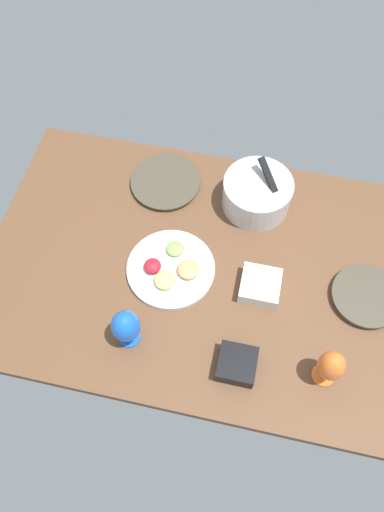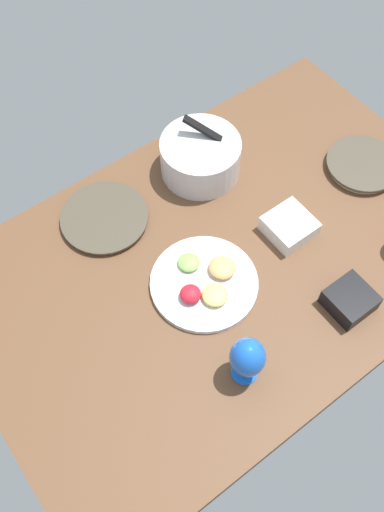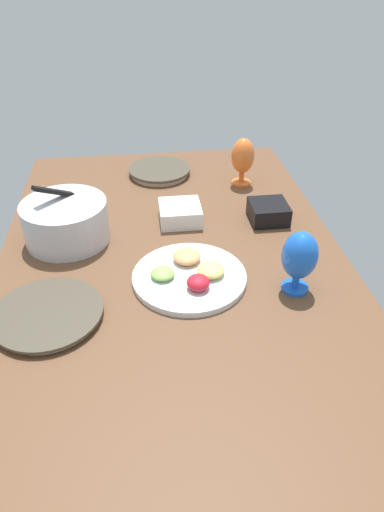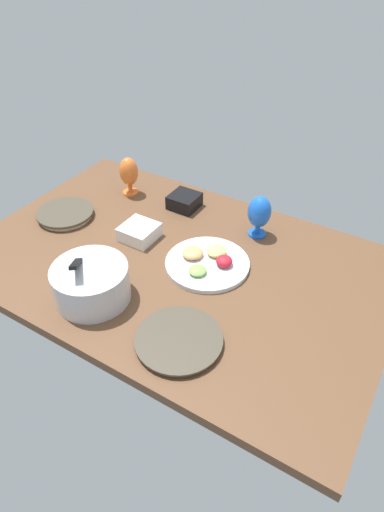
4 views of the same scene
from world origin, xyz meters
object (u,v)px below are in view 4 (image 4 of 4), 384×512
object	(u,v)px
dinner_plate_right	(65,214)
hurricane_glass_orange	(129,173)
square_bowl_white	(139,231)
square_bowl_black	(184,200)
hurricane_glass_blue	(259,213)
dinner_plate_left	(179,340)
mixing_bowl	(91,282)
fruit_platter	(207,262)

from	to	relation	value
dinner_plate_right	hurricane_glass_orange	bearing A→B (deg)	-111.28
hurricane_glass_orange	square_bowl_white	bearing A→B (deg)	133.41
dinner_plate_right	square_bowl_black	distance (cm)	52.84
square_bowl_black	hurricane_glass_blue	bearing A→B (deg)	176.62
dinner_plate_left	hurricane_glass_blue	distance (cm)	66.07
dinner_plate_left	mixing_bowl	size ratio (longest dim) A/B	1.06
mixing_bowl	hurricane_glass_orange	bearing A→B (deg)	-62.98
hurricane_glass_blue	square_bowl_black	size ratio (longest dim) A/B	1.47
hurricane_glass_blue	dinner_plate_right	bearing A→B (deg)	22.62
dinner_plate_right	mixing_bowl	xyz separation A→B (cm)	(-44.01, 31.40, 5.53)
dinner_plate_left	mixing_bowl	xyz separation A→B (cm)	(36.56, -1.75, 5.89)
hurricane_glass_blue	square_bowl_black	world-z (taller)	hurricane_glass_blue
hurricane_glass_orange	square_bowl_white	xyz separation A→B (cm)	(-24.84, 26.26, -7.53)
dinner_plate_right	square_bowl_white	xyz separation A→B (cm)	(-36.96, -4.86, 1.77)
hurricane_glass_blue	square_bowl_black	xyz separation A→B (cm)	(36.96, -2.18, -7.24)
dinner_plate_left	hurricane_glass_blue	world-z (taller)	hurricane_glass_blue
square_bowl_black	square_bowl_white	xyz separation A→B (cm)	(3.18, 29.45, -0.22)
fruit_platter	hurricane_glass_orange	bearing A→B (deg)	-25.12
mixing_bowl	hurricane_glass_blue	bearing A→B (deg)	-117.51
dinner_plate_left	fruit_platter	world-z (taller)	fruit_platter
dinner_plate_left	square_bowl_black	bearing A→B (deg)	-59.06
square_bowl_white	square_bowl_black	bearing A→B (deg)	-96.16
hurricane_glass_blue	hurricane_glass_orange	xyz separation A→B (cm)	(64.98, 1.00, 0.07)
square_bowl_white	hurricane_glass_blue	bearing A→B (deg)	-145.81
mixing_bowl	square_bowl_black	size ratio (longest dim) A/B	2.13
mixing_bowl	square_bowl_white	world-z (taller)	mixing_bowl
dinner_plate_right	dinner_plate_left	bearing A→B (deg)	157.63
dinner_plate_left	square_bowl_black	distance (cm)	78.69
dinner_plate_right	square_bowl_white	size ratio (longest dim) A/B	1.78
fruit_platter	hurricane_glass_blue	xyz separation A→B (cm)	(-7.76, -27.83, 9.20)
dinner_plate_left	hurricane_glass_blue	bearing A→B (deg)	-86.95
hurricane_glass_orange	fruit_platter	bearing A→B (deg)	154.88
mixing_bowl	dinner_plate_right	bearing A→B (deg)	-35.51
dinner_plate_right	square_bowl_black	size ratio (longest dim) A/B	1.98
dinner_plate_right	hurricane_glass_orange	distance (cm)	34.67
mixing_bowl	fruit_platter	bearing A→B (deg)	-125.36
hurricane_glass_orange	dinner_plate_right	bearing A→B (deg)	68.72
square_bowl_black	dinner_plate_left	bearing A→B (deg)	120.94
dinner_plate_left	dinner_plate_right	bearing A→B (deg)	-22.37
dinner_plate_left	hurricane_glass_orange	bearing A→B (deg)	-43.20
dinner_plate_right	mixing_bowl	world-z (taller)	mixing_bowl
dinner_plate_left	square_bowl_white	world-z (taller)	square_bowl_white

